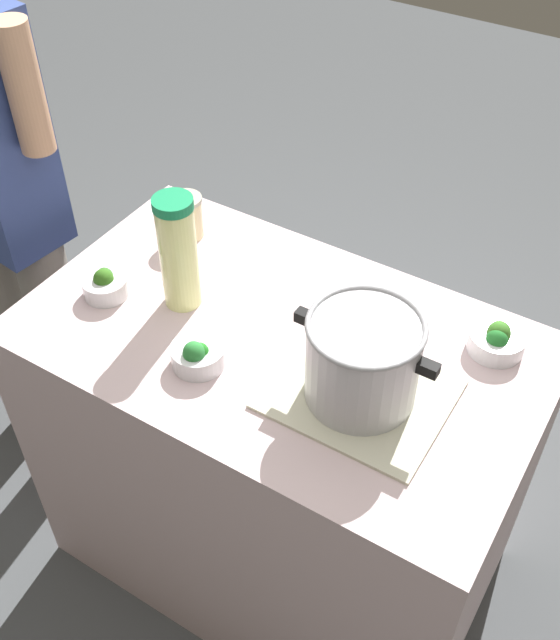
{
  "coord_description": "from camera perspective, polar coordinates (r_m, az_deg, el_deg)",
  "views": [
    {
      "loc": [
        -0.62,
        1.0,
        2.06
      ],
      "look_at": [
        0.0,
        0.0,
        0.94
      ],
      "focal_mm": 43.04,
      "sensor_mm": 36.0,
      "label": 1
    }
  ],
  "objects": [
    {
      "name": "lemonade_pitcher",
      "position": [
        1.66,
        -7.58,
        5.02
      ],
      "size": [
        0.09,
        0.09,
        0.28
      ],
      "color": "#E7EF93",
      "rests_on": "counter_slab"
    },
    {
      "name": "broccoli_bowl_center",
      "position": [
        1.78,
        -12.87,
        2.63
      ],
      "size": [
        0.1,
        0.1,
        0.07
      ],
      "color": "silver",
      "rests_on": "counter_slab"
    },
    {
      "name": "mason_jar",
      "position": [
        1.91,
        -6.95,
        7.66
      ],
      "size": [
        0.08,
        0.08,
        0.11
      ],
      "color": "beige",
      "rests_on": "counter_slab"
    },
    {
      "name": "ground_plane",
      "position": [
        2.37,
        0.0,
        -16.75
      ],
      "size": [
        8.0,
        8.0,
        0.0
      ],
      "primitive_type": "plane",
      "color": "#4A4E51"
    },
    {
      "name": "person_cook",
      "position": [
        2.15,
        -20.12,
        8.12
      ],
      "size": [
        0.5,
        0.24,
        1.63
      ],
      "color": "gray",
      "rests_on": "ground_plane"
    },
    {
      "name": "counter_slab",
      "position": [
        1.99,
        0.0,
        -10.39
      ],
      "size": [
        1.13,
        0.68,
        0.89
      ],
      "primitive_type": "cube",
      "color": "beige",
      "rests_on": "ground_plane"
    },
    {
      "name": "cooking_pot",
      "position": [
        1.47,
        6.18,
        -2.88
      ],
      "size": [
        0.3,
        0.23,
        0.19
      ],
      "color": "#B7B7BC",
      "rests_on": "dish_cloth"
    },
    {
      "name": "dish_cloth",
      "position": [
        1.55,
        5.9,
        -5.5
      ],
      "size": [
        0.35,
        0.29,
        0.01
      ],
      "primitive_type": "cube",
      "color": "beige",
      "rests_on": "counter_slab"
    },
    {
      "name": "broccoli_bowl_front",
      "position": [
        1.67,
        15.82,
        -1.44
      ],
      "size": [
        0.12,
        0.12,
        0.08
      ],
      "color": "silver",
      "rests_on": "counter_slab"
    },
    {
      "name": "broccoli_bowl_back",
      "position": [
        1.59,
        -6.13,
        -2.58
      ],
      "size": [
        0.11,
        0.11,
        0.08
      ],
      "color": "silver",
      "rests_on": "counter_slab"
    }
  ]
}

